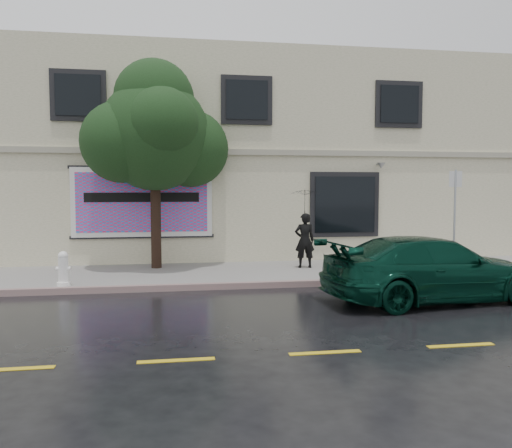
{
  "coord_description": "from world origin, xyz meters",
  "views": [
    {
      "loc": [
        -2.16,
        -10.55,
        2.45
      ],
      "look_at": [
        -0.14,
        2.2,
        1.54
      ],
      "focal_mm": 35.0,
      "sensor_mm": 36.0,
      "label": 1
    }
  ],
  "objects": [
    {
      "name": "billboard",
      "position": [
        -3.2,
        4.92,
        2.05
      ],
      "size": [
        4.3,
        0.16,
        2.2
      ],
      "color": "white",
      "rests_on": "ground"
    },
    {
      "name": "car",
      "position": [
        3.31,
        -0.5,
        0.71
      ],
      "size": [
        5.1,
        2.75,
        1.42
      ],
      "primitive_type": "imported",
      "rotation": [
        0.0,
        0.0,
        1.7
      ],
      "color": "#072F22",
      "rests_on": "ground"
    },
    {
      "name": "fire_hydrant",
      "position": [
        -4.86,
        1.8,
        0.55
      ],
      "size": [
        0.34,
        0.32,
        0.82
      ],
      "rotation": [
        0.0,
        0.0,
        0.15
      ],
      "color": "white",
      "rests_on": "sidewalk"
    },
    {
      "name": "road_marking",
      "position": [
        0.0,
        -3.5,
        0.01
      ],
      "size": [
        19.0,
        0.12,
        0.01
      ],
      "primitive_type": "cube",
      "color": "gold",
      "rests_on": "ground"
    },
    {
      "name": "curb",
      "position": [
        0.0,
        1.5,
        0.07
      ],
      "size": [
        20.0,
        0.18,
        0.16
      ],
      "primitive_type": "cube",
      "color": "slate",
      "rests_on": "ground"
    },
    {
      "name": "pedestrian",
      "position": [
        1.51,
        3.54,
        0.95
      ],
      "size": [
        0.6,
        0.41,
        1.6
      ],
      "primitive_type": "imported",
      "rotation": [
        0.0,
        0.0,
        3.09
      ],
      "color": "black",
      "rests_on": "sidewalk"
    },
    {
      "name": "building",
      "position": [
        0.0,
        9.0,
        3.5
      ],
      "size": [
        20.0,
        8.12,
        7.0
      ],
      "color": "beige",
      "rests_on": "ground"
    },
    {
      "name": "umbrella",
      "position": [
        1.51,
        3.54,
        2.07
      ],
      "size": [
        0.92,
        0.92,
        0.64
      ],
      "primitive_type": "imported",
      "rotation": [
        0.0,
        0.0,
        -0.06
      ],
      "color": "black",
      "rests_on": "pedestrian"
    },
    {
      "name": "sidewalk",
      "position": [
        0.0,
        3.25,
        0.07
      ],
      "size": [
        20.0,
        3.5,
        0.15
      ],
      "primitive_type": "cube",
      "color": "gray",
      "rests_on": "ground"
    },
    {
      "name": "street_tree",
      "position": [
        -2.78,
        4.2,
        3.97
      ],
      "size": [
        3.18,
        3.18,
        5.43
      ],
      "color": "black",
      "rests_on": "sidewalk"
    },
    {
      "name": "ground",
      "position": [
        0.0,
        0.0,
        0.0
      ],
      "size": [
        90.0,
        90.0,
        0.0
      ],
      "primitive_type": "plane",
      "color": "black",
      "rests_on": "ground"
    },
    {
      "name": "sign_pole",
      "position": [
        5.91,
        3.01,
        1.85
      ],
      "size": [
        0.33,
        0.15,
        2.87
      ],
      "rotation": [
        0.0,
        0.0,
        -0.4
      ],
      "color": "#9EA1A7",
      "rests_on": "sidewalk"
    }
  ]
}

